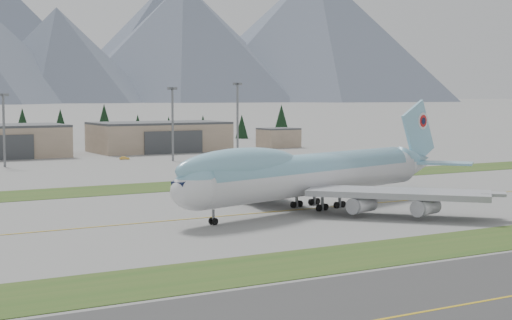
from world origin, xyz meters
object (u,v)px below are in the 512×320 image
hangar_right (159,137)px  service_vehicle_b (125,160)px  boeing_747_freighter (312,173)px  service_vehicle_c (253,153)px

hangar_right → service_vehicle_b: size_ratio=14.95×
boeing_747_freighter → service_vehicle_b: size_ratio=23.14×
boeing_747_freighter → hangar_right: (32.61, 149.92, -1.07)m
service_vehicle_b → service_vehicle_c: (50.45, 5.59, 0.00)m
hangar_right → service_vehicle_c: 35.96m
hangar_right → service_vehicle_c: (26.05, -24.20, -5.39)m
service_vehicle_c → boeing_747_freighter: bearing=-87.3°
hangar_right → service_vehicle_b: (-24.40, -29.79, -5.39)m
boeing_747_freighter → hangar_right: boeing_747_freighter is taller
boeing_747_freighter → service_vehicle_c: bearing=48.6°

